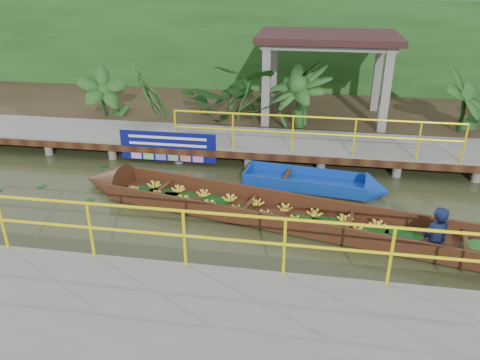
# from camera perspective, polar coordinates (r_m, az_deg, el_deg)

# --- Properties ---
(ground) EXTENTS (80.00, 80.00, 0.00)m
(ground) POSITION_cam_1_polar(r_m,az_deg,el_deg) (10.90, -6.29, -3.56)
(ground) COLOR #2C3219
(ground) RESTS_ON ground
(land_strip) EXTENTS (30.00, 8.00, 0.45)m
(land_strip) POSITION_cam_1_polar(r_m,az_deg,el_deg) (17.64, 0.04, 8.51)
(land_strip) COLOR #2F2417
(land_strip) RESTS_ON ground
(far_dock) EXTENTS (16.00, 2.06, 1.66)m
(far_dock) POSITION_cam_1_polar(r_m,az_deg,el_deg) (13.75, -2.60, 4.86)
(far_dock) COLOR slate
(far_dock) RESTS_ON ground
(near_dock) EXTENTS (18.00, 2.40, 1.73)m
(near_dock) POSITION_cam_1_polar(r_m,az_deg,el_deg) (7.17, -7.38, -17.81)
(near_dock) COLOR slate
(near_dock) RESTS_ON ground
(pavilion) EXTENTS (4.40, 3.00, 3.00)m
(pavilion) POSITION_cam_1_polar(r_m,az_deg,el_deg) (15.70, 10.60, 15.79)
(pavilion) COLOR slate
(pavilion) RESTS_ON ground
(foliage_backdrop) EXTENTS (30.00, 0.80, 4.00)m
(foliage_backdrop) POSITION_cam_1_polar(r_m,az_deg,el_deg) (19.67, 1.24, 15.49)
(foliage_backdrop) COLOR #194415
(foliage_backdrop) RESTS_ON ground
(vendor_boat) EXTENTS (11.07, 3.36, 2.12)m
(vendor_boat) POSITION_cam_1_polar(r_m,az_deg,el_deg) (10.21, 8.07, -4.37)
(vendor_boat) COLOR #33170D
(vendor_boat) RESTS_ON ground
(moored_blue_boat) EXTENTS (3.68, 1.36, 0.86)m
(moored_blue_boat) POSITION_cam_1_polar(r_m,az_deg,el_deg) (11.83, 12.18, -0.78)
(moored_blue_boat) COLOR #0D3499
(moored_blue_boat) RESTS_ON ground
(blue_banner) EXTENTS (2.74, 0.04, 0.86)m
(blue_banner) POSITION_cam_1_polar(r_m,az_deg,el_deg) (13.17, -8.79, 4.06)
(blue_banner) COLOR #0B0F5F
(blue_banner) RESTS_ON ground
(tropical_plants) EXTENTS (14.31, 1.31, 1.64)m
(tropical_plants) POSITION_cam_1_polar(r_m,az_deg,el_deg) (15.05, 6.08, 9.66)
(tropical_plants) COLOR #194415
(tropical_plants) RESTS_ON ground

